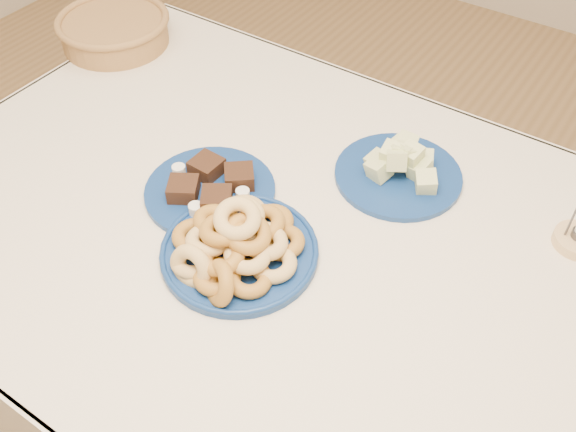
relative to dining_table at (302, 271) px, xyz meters
The scene contains 6 objects.
ground 0.64m from the dining_table, ahead, with size 5.00×5.00×0.00m, color olive.
dining_table is the anchor object (origin of this frame).
donut_platter 0.20m from the dining_table, 122.72° to the right, with size 0.35×0.35×0.14m.
melon_plate 0.30m from the dining_table, 73.18° to the left, with size 0.31×0.31×0.09m.
brownie_plate 0.25m from the dining_table, behind, with size 0.34×0.34×0.05m.
wicker_basket 0.88m from the dining_table, 158.81° to the left, with size 0.36×0.36×0.08m.
Camera 1 is at (0.45, -0.71, 1.67)m, focal length 40.00 mm.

